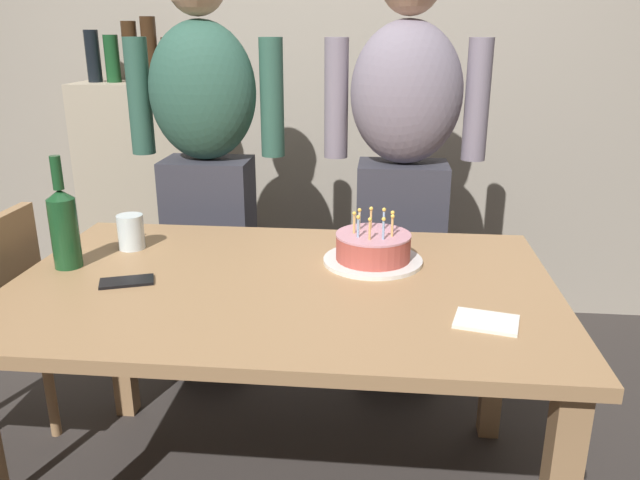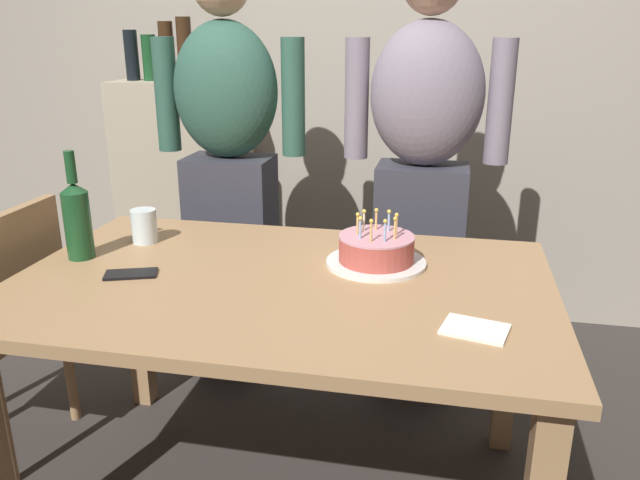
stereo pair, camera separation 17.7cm
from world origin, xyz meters
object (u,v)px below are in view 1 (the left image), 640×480
(cell_phone, at_px, (127,282))
(person_man_bearded, at_px, (207,171))
(water_glass_near, at_px, (131,232))
(birthday_cake, at_px, (373,249))
(person_woman_cardigan, at_px, (403,175))
(napkin_stack, at_px, (486,322))
(wine_bottle, at_px, (64,226))

(cell_phone, relative_size, person_man_bearded, 0.09)
(water_glass_near, height_order, person_man_bearded, person_man_bearded)
(birthday_cake, relative_size, person_woman_cardigan, 0.18)
(birthday_cake, distance_m, person_woman_cardigan, 0.62)
(cell_phone, bearing_deg, birthday_cake, -1.45)
(napkin_stack, bearing_deg, wine_bottle, 167.49)
(wine_bottle, xyz_separation_m, person_man_bearded, (0.22, 0.72, 0.01))
(water_glass_near, height_order, cell_phone, water_glass_near)
(birthday_cake, distance_m, wine_bottle, 0.90)
(water_glass_near, bearing_deg, person_woman_cardigan, 32.50)
(wine_bottle, height_order, person_man_bearded, person_man_bearded)
(cell_phone, bearing_deg, person_woman_cardigan, 26.87)
(napkin_stack, height_order, person_man_bearded, person_man_bearded)
(cell_phone, bearing_deg, napkin_stack, -29.49)
(wine_bottle, bearing_deg, cell_phone, -25.73)
(water_glass_near, relative_size, napkin_stack, 0.75)
(birthday_cake, height_order, person_woman_cardigan, person_woman_cardigan)
(wine_bottle, relative_size, person_woman_cardigan, 0.20)
(birthday_cake, bearing_deg, napkin_stack, -54.04)
(cell_phone, distance_m, person_man_bearded, 0.84)
(cell_phone, relative_size, napkin_stack, 0.97)
(cell_phone, height_order, person_man_bearded, person_man_bearded)
(napkin_stack, bearing_deg, water_glass_near, 157.43)
(person_man_bearded, relative_size, person_woman_cardigan, 1.00)
(napkin_stack, bearing_deg, birthday_cake, 125.96)
(water_glass_near, relative_size, person_man_bearded, 0.07)
(person_man_bearded, xyz_separation_m, person_woman_cardigan, (0.76, 0.00, 0.00))
(wine_bottle, distance_m, person_woman_cardigan, 1.22)
(wine_bottle, xyz_separation_m, cell_phone, (0.22, -0.10, -0.12))
(wine_bottle, bearing_deg, birthday_cake, 7.93)
(person_woman_cardigan, bearing_deg, cell_phone, 47.14)
(water_glass_near, xyz_separation_m, person_woman_cardigan, (0.86, 0.55, 0.08))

